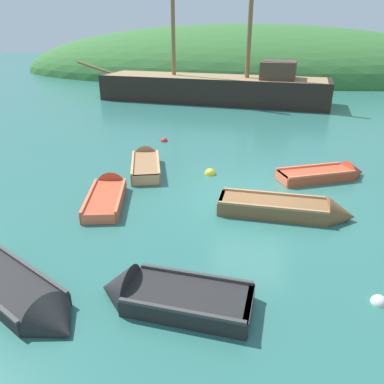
# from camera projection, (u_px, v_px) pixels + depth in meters

# --- Properties ---
(ground_plane) EXTENTS (120.00, 120.00, 0.00)m
(ground_plane) POSITION_uv_depth(u_px,v_px,m) (252.00, 197.00, 11.84)
(ground_plane) COLOR #2D6B60
(shore_hill) EXTENTS (50.76, 21.02, 10.25)m
(shore_hill) POSITION_uv_depth(u_px,v_px,m) (242.00, 74.00, 41.42)
(shore_hill) COLOR #387033
(shore_hill) RESTS_ON ground
(sailing_ship) EXTENTS (18.58, 4.87, 12.38)m
(sailing_ship) POSITION_uv_depth(u_px,v_px,m) (215.00, 93.00, 26.31)
(sailing_ship) COLOR black
(sailing_ship) RESTS_ON ground
(rowboat_center) EXTENTS (3.71, 2.55, 1.02)m
(rowboat_center) POSITION_uv_depth(u_px,v_px,m) (23.00, 299.00, 7.32)
(rowboat_center) COLOR black
(rowboat_center) RESTS_ON ground
(rowboat_outer_left) EXTENTS (3.34, 2.30, 0.91)m
(rowboat_outer_left) POSITION_uv_depth(u_px,v_px,m) (327.00, 175.00, 13.27)
(rowboat_outer_left) COLOR #C64C2D
(rowboat_outer_left) RESTS_ON ground
(rowboat_portside) EXTENTS (3.81, 1.09, 1.00)m
(rowboat_portside) POSITION_uv_depth(u_px,v_px,m) (291.00, 211.00, 10.68)
(rowboat_portside) COLOR brown
(rowboat_portside) RESTS_ON ground
(rowboat_near_dock) EXTENTS (1.96, 3.41, 0.96)m
(rowboat_near_dock) POSITION_uv_depth(u_px,v_px,m) (146.00, 164.00, 14.23)
(rowboat_near_dock) COLOR #9E7047
(rowboat_near_dock) RESTS_ON ground
(rowboat_far) EXTENTS (3.07, 1.31, 1.13)m
(rowboat_far) POSITION_uv_depth(u_px,v_px,m) (163.00, 297.00, 7.32)
(rowboat_far) COLOR black
(rowboat_far) RESTS_ON ground
(rowboat_outer_right) EXTENTS (1.76, 3.25, 0.96)m
(rowboat_outer_right) POSITION_uv_depth(u_px,v_px,m) (108.00, 195.00, 11.76)
(rowboat_outer_right) COLOR #C64C2D
(rowboat_outer_right) RESTS_ON ground
(buoy_red) EXTENTS (0.34, 0.34, 0.34)m
(buoy_red) POSITION_uv_depth(u_px,v_px,m) (164.00, 141.00, 17.53)
(buoy_red) COLOR red
(buoy_red) RESTS_ON ground
(buoy_white) EXTENTS (0.31, 0.31, 0.31)m
(buoy_white) POSITION_uv_depth(u_px,v_px,m) (379.00, 302.00, 7.35)
(buoy_white) COLOR white
(buoy_white) RESTS_ON ground
(buoy_yellow) EXTENTS (0.42, 0.42, 0.42)m
(buoy_yellow) POSITION_uv_depth(u_px,v_px,m) (210.00, 174.00, 13.69)
(buoy_yellow) COLOR yellow
(buoy_yellow) RESTS_ON ground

